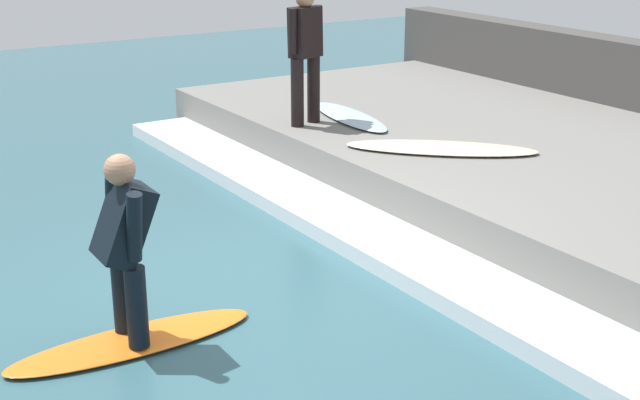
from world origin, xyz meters
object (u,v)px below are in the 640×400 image
(surfboard_spare, at_px, (441,148))
(surfboard_riding, at_px, (133,341))
(surfboard_waiting_near, at_px, (350,116))
(surfer_riding, at_px, (125,239))
(surfer_waiting_near, at_px, (305,49))

(surfboard_spare, bearing_deg, surfboard_riding, -160.46)
(surfboard_waiting_near, relative_size, surfboard_spare, 0.92)
(surfer_riding, height_order, surfer_waiting_near, surfer_waiting_near)
(surfer_riding, xyz_separation_m, surfboard_waiting_near, (4.16, 3.24, -0.29))
(surfboard_spare, bearing_deg, surfer_riding, -160.46)
(surfboard_riding, bearing_deg, surfboard_waiting_near, 37.90)
(surfer_waiting_near, relative_size, surfboard_spare, 0.83)
(surfboard_riding, relative_size, surfboard_waiting_near, 1.06)
(surfer_waiting_near, bearing_deg, surfer_riding, -137.03)
(surfer_riding, height_order, surfboard_spare, surfer_riding)
(surfboard_riding, distance_m, surfer_riding, 0.81)
(surfer_riding, xyz_separation_m, surfer_waiting_near, (3.55, 3.31, 0.60))
(surfer_riding, distance_m, surfboard_spare, 4.43)
(surfer_riding, relative_size, surfboard_waiting_near, 0.78)
(surfboard_riding, xyz_separation_m, surfboard_spare, (4.17, 1.48, 0.53))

